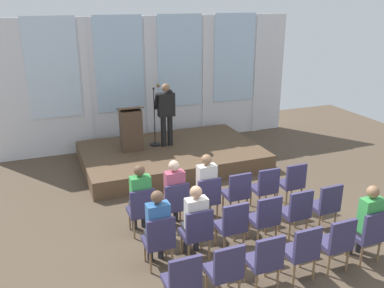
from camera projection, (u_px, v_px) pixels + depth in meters
The scene contains 30 objects.
ground_plane at pixel (255, 255), 7.05m from camera, with size 16.10×16.10×0.00m, color brown.
rear_partition at pixel (152, 80), 11.85m from camera, with size 8.74×0.14×3.70m.
stage_platform at pixel (171, 156), 10.86m from camera, with size 4.51×2.93×0.42m, color brown.
speaker at pixel (166, 110), 10.70m from camera, with size 0.50×0.69×1.65m.
mic_stand at pixel (155, 133), 10.93m from camera, with size 0.28×0.28×1.55m.
lectern at pixel (131, 129), 10.54m from camera, with size 0.60×0.48×1.16m.
chair_r0_c0 at pixel (142, 208), 7.49m from camera, with size 0.46×0.44×0.94m.
audience_r0_c0 at pixel (140, 196), 7.49m from camera, with size 0.36×0.39×1.36m.
chair_r0_c1 at pixel (175, 202), 7.72m from camera, with size 0.46×0.44×0.94m.
audience_r0_c1 at pixel (174, 190), 7.71m from camera, with size 0.36×0.39×1.35m.
chair_r0_c2 at pixel (207, 197), 7.94m from camera, with size 0.46×0.44×0.94m.
audience_r0_c2 at pixel (206, 184), 7.93m from camera, with size 0.36×0.39×1.38m.
chair_r0_c3 at pixel (237, 191), 8.16m from camera, with size 0.46×0.44×0.94m.
chair_r0_c4 at pixel (265, 186), 8.38m from camera, with size 0.46×0.44×0.94m.
chair_r0_c5 at pixel (292, 181), 8.60m from camera, with size 0.46×0.44×0.94m.
chair_r1_c0 at pixel (159, 239), 6.56m from camera, with size 0.46×0.44×0.94m.
audience_r1_c0 at pixel (157, 225), 6.56m from camera, with size 0.36×0.39×1.35m.
chair_r1_c1 at pixel (197, 231), 6.78m from camera, with size 0.46×0.44×0.94m.
audience_r1_c1 at pixel (195, 218), 6.78m from camera, with size 0.36×0.39×1.31m.
chair_r1_c2 at pixel (232, 223), 7.00m from camera, with size 0.46×0.44×0.94m.
chair_r1_c3 at pixel (265, 216), 7.22m from camera, with size 0.46×0.44×0.94m.
chair_r1_c4 at pixel (297, 210), 7.44m from camera, with size 0.46×0.44×0.94m.
chair_r1_c5 at pixel (326, 204), 7.66m from camera, with size 0.46×0.44×0.94m.
chair_r2_c0 at pixel (183, 279), 5.62m from camera, with size 0.46×0.44×0.94m.
chair_r2_c1 at pixel (226, 268), 5.84m from camera, with size 0.46×0.44×0.94m.
chair_r2_c2 at pixel (265, 259), 6.06m from camera, with size 0.46×0.44×0.94m.
chair_r2_c3 at pixel (302, 249), 6.28m from camera, with size 0.46×0.44×0.94m.
chair_r2_c4 at pixel (337, 241), 6.50m from camera, with size 0.46×0.44×0.94m.
chair_r2_c5 at pixel (369, 233), 6.72m from camera, with size 0.46×0.44×0.94m.
audience_r2_c5 at pixel (367, 219), 6.72m from camera, with size 0.36×0.39×1.35m.
Camera 1 is at (-3.20, -5.21, 4.14)m, focal length 38.91 mm.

